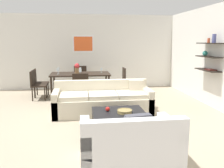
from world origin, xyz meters
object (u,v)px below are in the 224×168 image
Objects in this scene: dining_chair_left_near at (36,83)px; wine_glass_right_far at (102,69)px; dining_chair_head at (80,77)px; wine_glass_foot at (80,71)px; dining_chair_foot at (81,86)px; dining_chair_right_far at (121,79)px; loveseat_white at (130,144)px; dining_chair_left_far at (38,81)px; wine_glass_head at (80,69)px; wine_glass_left_near at (58,70)px; sofa_beige at (103,101)px; coffee_table at (119,122)px; dining_table at (80,76)px; wine_glass_left_far at (58,69)px; centerpiece_vase at (77,68)px; decorative_bowl at (125,111)px; apple_on_coffee_table at (108,109)px.

wine_glass_right_far is (2.01, 0.32, 0.35)m from dining_chair_left_near.
dining_chair_head is 1.71m from dining_chair_left_near.
wine_glass_foot reaches higher than dining_chair_left_near.
dining_chair_right_far is (1.33, 1.08, 0.00)m from dining_chair_foot.
dining_chair_left_far is (-2.02, 4.49, 0.21)m from loveseat_white.
wine_glass_head is at bearing 90.00° from wine_glass_foot.
loveseat_white is 7.19× the size of wine_glass_foot.
dining_chair_foot is 5.05× the size of wine_glass_left_near.
sofa_beige is 2.28× the size of coffee_table.
dining_chair_foot and dining_chair_left_near have the same top height.
loveseat_white is 4.43m from wine_glass_left_near.
wine_glass_foot is 1.37× the size of wine_glass_head.
dining_chair_foot reaches higher than loveseat_white.
dining_chair_right_far reaches higher than dining_table.
wine_glass_right_far is at bearing 91.12° from coffee_table.
sofa_beige is 2.19m from dining_chair_right_far.
wine_glass_left_far reaches higher than sofa_beige.
wine_glass_foot is (-1.33, -0.61, 0.38)m from dining_chair_right_far.
wine_glass_left_near is at bearing -164.83° from centerpiece_vase.
sofa_beige is at bearing -78.72° from dining_chair_head.
dining_chair_head is 5.05× the size of wine_glass_left_near.
dining_chair_left_near is at bearing -171.07° from dining_chair_right_far.
decorative_bowl is 3.61m from wine_glass_head.
dining_chair_left_near reaches higher than loveseat_white.
dining_chair_left_far reaches higher than apple_on_coffee_table.
loveseat_white is 1.22m from coffee_table.
centerpiece_vase reaches higher than wine_glass_right_far.
dining_table is 2.09× the size of dining_chair_head.
centerpiece_vase is (-0.84, 3.11, 0.72)m from coffee_table.
sofa_beige is at bearing -76.44° from wine_glass_head.
wine_glass_left_far reaches higher than wine_glass_right_far.
dining_chair_right_far is at bearing 9.13° from wine_glass_left_near.
decorative_bowl is 4.04m from dining_chair_head.
wine_glass_head reaches higher than coffee_table.
dining_chair_foot is 1.08m from wine_glass_left_near.
wine_glass_left_near is at bearing -170.87° from dining_chair_right_far.
wine_glass_foot is 0.62× the size of centerpiece_vase.
dining_chair_left_far is at bearing 153.39° from wine_glass_left_near.
dining_chair_left_far is (-1.86, 3.14, 0.08)m from apple_on_coffee_table.
sofa_beige is 7.54× the size of centerpiece_vase.
wine_glass_left_far is at bearing -132.10° from dining_chair_head.
dining_table is 0.72m from wine_glass_left_near.
wine_glass_left_near is at bearing -90.00° from wine_glass_left_far.
dining_chair_head is (-0.53, 3.80, 0.08)m from apple_on_coffee_table.
loveseat_white is 4.49× the size of centerpiece_vase.
centerpiece_vase reaches higher than wine_glass_left_far.
dining_chair_head is 2.82× the size of centerpiece_vase.
dining_table is (-0.84, 3.08, 0.27)m from decorative_bowl.
decorative_bowl is 3.37m from wine_glass_left_near.
apple_on_coffee_table is 2.99m from dining_table.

